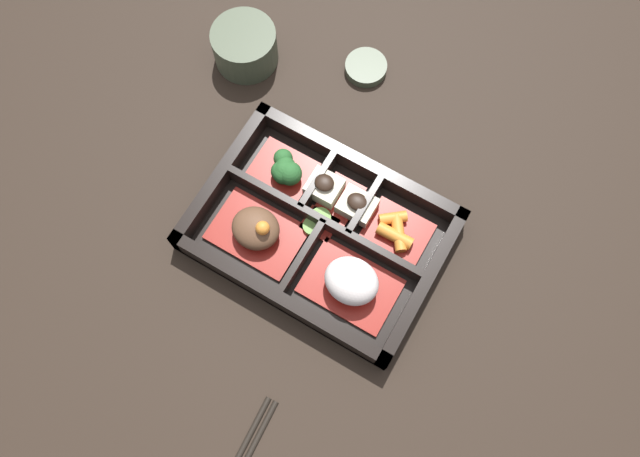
# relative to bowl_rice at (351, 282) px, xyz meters

# --- Properties ---
(ground_plane) EXTENTS (3.00, 3.00, 0.00)m
(ground_plane) POSITION_rel_bowl_rice_xyz_m (0.06, -0.04, -0.03)
(ground_plane) COLOR black
(bento_base) EXTENTS (0.29, 0.21, 0.01)m
(bento_base) POSITION_rel_bowl_rice_xyz_m (0.06, -0.04, -0.03)
(bento_base) COLOR black
(bento_base) RESTS_ON ground_plane
(bento_rim) EXTENTS (0.29, 0.21, 0.04)m
(bento_rim) POSITION_rel_bowl_rice_xyz_m (0.06, -0.04, -0.01)
(bento_rim) COLOR black
(bento_rim) RESTS_ON ground_plane
(bowl_rice) EXTENTS (0.11, 0.07, 0.05)m
(bowl_rice) POSITION_rel_bowl_rice_xyz_m (0.00, 0.00, 0.00)
(bowl_rice) COLOR maroon
(bowl_rice) RESTS_ON bento_base
(bowl_stew) EXTENTS (0.11, 0.07, 0.05)m
(bowl_stew) POSITION_rel_bowl_rice_xyz_m (0.13, 0.00, -0.00)
(bowl_stew) COLOR maroon
(bowl_stew) RESTS_ON bento_base
(bowl_carrots) EXTENTS (0.08, 0.06, 0.02)m
(bowl_carrots) POSITION_rel_bowl_rice_xyz_m (-0.01, -0.08, -0.01)
(bowl_carrots) COLOR maroon
(bowl_carrots) RESTS_ON bento_base
(bowl_tofu) EXTENTS (0.09, 0.06, 0.03)m
(bowl_tofu) POSITION_rel_bowl_rice_xyz_m (0.06, -0.09, -0.01)
(bowl_tofu) COLOR maroon
(bowl_tofu) RESTS_ON bento_base
(bowl_greens) EXTENTS (0.08, 0.06, 0.03)m
(bowl_greens) POSITION_rel_bowl_rice_xyz_m (0.14, -0.08, -0.01)
(bowl_greens) COLOR maroon
(bowl_greens) RESTS_ON bento_base
(bowl_pickles) EXTENTS (0.04, 0.03, 0.01)m
(bowl_pickles) POSITION_rel_bowl_rice_xyz_m (0.07, -0.05, -0.02)
(bowl_pickles) COLOR maroon
(bowl_pickles) RESTS_ON bento_base
(tea_cup) EXTENTS (0.08, 0.08, 0.05)m
(tea_cup) POSITION_rel_bowl_rice_xyz_m (0.27, -0.21, -0.00)
(tea_cup) COLOR #424C38
(tea_cup) RESTS_ON ground_plane
(sauce_dish) EXTENTS (0.06, 0.06, 0.01)m
(sauce_dish) POSITION_rel_bowl_rice_xyz_m (0.13, -0.27, -0.02)
(sauce_dish) COLOR #424C38
(sauce_dish) RESTS_ON ground_plane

